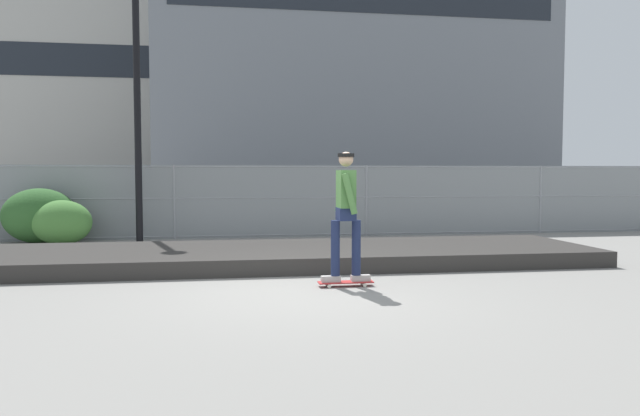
% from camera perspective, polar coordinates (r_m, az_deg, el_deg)
% --- Properties ---
extents(ground_plane, '(120.00, 120.00, 0.00)m').
position_cam_1_polar(ground_plane, '(8.14, -1.03, -8.17)').
color(ground_plane, gray).
extents(gravel_berm, '(11.08, 2.87, 0.28)m').
position_cam_1_polar(gravel_berm, '(10.70, -2.95, -4.64)').
color(gravel_berm, '#33302D').
rests_on(gravel_berm, ground_plane).
extents(skateboard, '(0.80, 0.22, 0.07)m').
position_cam_1_polar(skateboard, '(8.50, 2.53, -7.28)').
color(skateboard, '#B22D2D').
rests_on(skateboard, ground_plane).
extents(skater, '(0.72, 0.58, 1.87)m').
position_cam_1_polar(skater, '(8.37, 2.55, 0.06)').
color(skater, '#B2ADA8').
rests_on(skater, skateboard).
extents(chain_fence, '(24.66, 0.06, 1.85)m').
position_cam_1_polar(chain_fence, '(14.98, -4.66, 0.68)').
color(chain_fence, gray).
rests_on(chain_fence, ground_plane).
extents(street_lamp, '(0.44, 0.44, 6.91)m').
position_cam_1_polar(street_lamp, '(14.62, -17.50, 13.69)').
color(street_lamp, black).
rests_on(street_lamp, ground_plane).
extents(parked_car_near, '(4.56, 2.27, 1.66)m').
position_cam_1_polar(parked_car_near, '(18.44, -13.93, 0.79)').
color(parked_car_near, '#566B4C').
rests_on(parked_car_near, ground_plane).
extents(parked_car_mid, '(4.41, 1.96, 1.66)m').
position_cam_1_polar(parked_car_mid, '(18.95, 5.15, 0.94)').
color(parked_car_mid, silver).
rests_on(parked_car_mid, ground_plane).
extents(library_building, '(18.54, 10.64, 16.67)m').
position_cam_1_polar(library_building, '(54.30, -20.79, 10.22)').
color(library_building, '#B2AFA8').
rests_on(library_building, ground_plane).
extents(office_block, '(28.00, 11.29, 21.67)m').
position_cam_1_polar(office_block, '(45.46, 3.03, 15.02)').
color(office_block, slate).
rests_on(office_block, ground_plane).
extents(shrub_left, '(1.67, 1.37, 1.29)m').
position_cam_1_polar(shrub_left, '(15.14, -25.72, -0.69)').
color(shrub_left, '#2D5B28').
rests_on(shrub_left, ground_plane).
extents(shrub_center, '(1.17, 0.96, 0.91)m').
position_cam_1_polar(shrub_center, '(15.19, -25.19, -1.40)').
color(shrub_center, '#567A33').
rests_on(shrub_center, ground_plane).
extents(shrub_right, '(1.33, 1.09, 1.03)m').
position_cam_1_polar(shrub_right, '(14.62, -23.92, -1.30)').
color(shrub_right, '#477F38').
rests_on(shrub_right, ground_plane).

